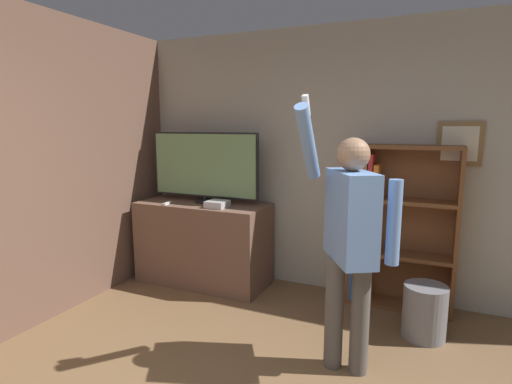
% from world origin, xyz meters
% --- Properties ---
extents(wall_back, '(6.24, 0.09, 2.70)m').
position_xyz_m(wall_back, '(0.00, 2.91, 1.35)').
color(wall_back, '#B2AD9E').
rests_on(wall_back, ground_plane).
extents(wall_side_brick, '(0.06, 4.48, 2.70)m').
position_xyz_m(wall_side_brick, '(-2.15, 1.44, 1.35)').
color(wall_side_brick, brown).
rests_on(wall_side_brick, ground_plane).
extents(tv_ledge, '(1.41, 0.63, 0.89)m').
position_xyz_m(tv_ledge, '(-1.31, 2.50, 0.45)').
color(tv_ledge, brown).
rests_on(tv_ledge, ground_plane).
extents(television, '(1.26, 0.22, 0.76)m').
position_xyz_m(television, '(-1.31, 2.55, 1.29)').
color(television, black).
rests_on(television, tv_ledge).
extents(game_console, '(0.20, 0.21, 0.07)m').
position_xyz_m(game_console, '(-1.05, 2.36, 0.93)').
color(game_console, silver).
rests_on(game_console, tv_ledge).
extents(remote_loose, '(0.06, 0.14, 0.02)m').
position_xyz_m(remote_loose, '(-1.61, 2.27, 0.90)').
color(remote_loose, white).
rests_on(remote_loose, tv_ledge).
extents(bookshelf, '(0.96, 0.28, 1.55)m').
position_xyz_m(bookshelf, '(0.62, 2.73, 0.77)').
color(bookshelf, brown).
rests_on(bookshelf, ground_plane).
extents(person, '(0.64, 0.58, 1.91)m').
position_xyz_m(person, '(0.46, 1.50, 1.00)').
color(person, '#56514C').
rests_on(person, ground_plane).
extents(waste_bin, '(0.34, 0.34, 0.44)m').
position_xyz_m(waste_bin, '(0.96, 2.20, 0.22)').
color(waste_bin, gray).
rests_on(waste_bin, ground_plane).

